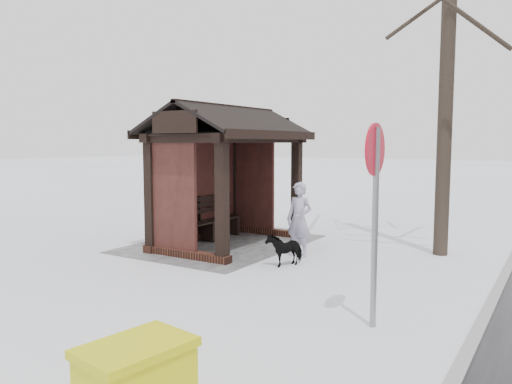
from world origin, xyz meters
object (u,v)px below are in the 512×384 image
at_px(pedestrian, 299,220).
at_px(dog, 285,249).
at_px(grit_bin, 136,383).
at_px(road_sign, 375,182).
at_px(bus_shelter, 223,148).

height_order(pedestrian, dog, pedestrian).
height_order(grit_bin, road_sign, road_sign).
xyz_separation_m(dog, grit_bin, (5.27, 1.53, 0.04)).
xyz_separation_m(grit_bin, road_sign, (-3.10, 0.89, 1.45)).
bearing_deg(grit_bin, dog, -155.00).
xyz_separation_m(bus_shelter, dog, (0.94, 2.08, -1.87)).
bearing_deg(pedestrian, bus_shelter, 178.50).
bearing_deg(road_sign, pedestrian, -138.97).
xyz_separation_m(bus_shelter, road_sign, (3.11, 4.50, -0.37)).
bearing_deg(bus_shelter, dog, 65.74).
relative_size(bus_shelter, pedestrian, 2.41).
xyz_separation_m(bus_shelter, pedestrian, (0.19, 2.00, -1.42)).
xyz_separation_m(dog, road_sign, (2.17, 2.42, 1.49)).
bearing_deg(bus_shelter, road_sign, 55.36).
bearing_deg(dog, pedestrian, 117.92).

